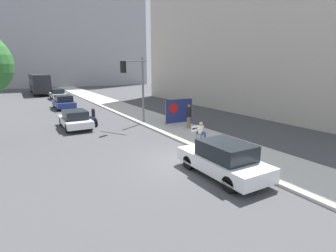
% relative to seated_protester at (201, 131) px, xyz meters
% --- Properties ---
extents(ground_plane, '(160.00, 160.00, 0.00)m').
position_rel_seated_protester_xyz_m(ground_plane, '(-2.59, -2.24, -0.78)').
color(ground_plane, '#444447').
extents(sidewalk_curb, '(3.45, 90.00, 0.12)m').
position_rel_seated_protester_xyz_m(sidewalk_curb, '(0.78, 12.76, -0.72)').
color(sidewalk_curb, beige).
rests_on(sidewalk_curb, ground_plane).
extents(building_backdrop_far, '(52.00, 12.00, 36.78)m').
position_rel_seated_protester_xyz_m(building_backdrop_far, '(-4.59, 57.59, 17.61)').
color(building_backdrop_far, '#99999E').
rests_on(building_backdrop_far, ground_plane).
extents(building_backdrop_right, '(10.00, 32.00, 22.14)m').
position_rel_seated_protester_xyz_m(building_backdrop_right, '(14.39, 9.14, 10.29)').
color(building_backdrop_right, '#BCB2A3').
rests_on(building_backdrop_right, ground_plane).
extents(seated_protester, '(0.96, 0.77, 1.22)m').
position_rel_seated_protester_xyz_m(seated_protester, '(0.00, 0.00, 0.00)').
color(seated_protester, '#474C56').
rests_on(seated_protester, sidewalk_curb).
extents(jogger_on_sidewalk, '(0.34, 0.34, 1.75)m').
position_rel_seated_protester_xyz_m(jogger_on_sidewalk, '(1.43, 3.38, 0.24)').
color(jogger_on_sidewalk, '#756651').
rests_on(jogger_on_sidewalk, sidewalk_curb).
extents(pedestrian_behind, '(0.34, 0.34, 1.73)m').
position_rel_seated_protester_xyz_m(pedestrian_behind, '(1.73, 6.02, 0.22)').
color(pedestrian_behind, '#424247').
rests_on(pedestrian_behind, sidewalk_curb).
extents(protest_banner, '(2.51, 0.06, 1.94)m').
position_rel_seated_protester_xyz_m(protest_banner, '(1.63, 5.05, 0.37)').
color(protest_banner, slate).
rests_on(protest_banner, sidewalk_curb).
extents(traffic_light_pole, '(2.35, 2.12, 5.14)m').
position_rel_seated_protester_xyz_m(traffic_light_pole, '(-1.29, 6.67, 2.81)').
color(traffic_light_pole, slate).
rests_on(traffic_light_pole, sidewalk_curb).
extents(parked_car_curbside, '(1.87, 4.23, 1.51)m').
position_rel_seated_protester_xyz_m(parked_car_curbside, '(-2.12, -4.30, -0.04)').
color(parked_car_curbside, white).
rests_on(parked_car_curbside, ground_plane).
extents(car_on_road_nearest, '(1.84, 4.16, 1.36)m').
position_rel_seated_protester_xyz_m(car_on_road_nearest, '(-5.68, 8.17, -0.10)').
color(car_on_road_nearest, white).
rests_on(car_on_road_nearest, ground_plane).
extents(car_on_road_midblock, '(1.90, 4.34, 1.48)m').
position_rel_seated_protester_xyz_m(car_on_road_midblock, '(-4.81, 18.64, -0.05)').
color(car_on_road_midblock, navy).
rests_on(car_on_road_midblock, ground_plane).
extents(car_on_road_distant, '(1.75, 4.48, 1.47)m').
position_rel_seated_protester_xyz_m(car_on_road_distant, '(-4.06, 28.41, -0.05)').
color(car_on_road_distant, white).
rests_on(car_on_road_distant, ground_plane).
extents(city_bus_on_road, '(2.53, 10.92, 3.30)m').
position_rel_seated_protester_xyz_m(city_bus_on_road, '(-5.59, 37.61, 1.11)').
color(city_bus_on_road, '#232328').
rests_on(city_bus_on_road, ground_plane).
extents(motorcycle_on_road, '(0.28, 2.07, 1.34)m').
position_rel_seated_protester_xyz_m(motorcycle_on_road, '(-4.19, 8.61, -0.22)').
color(motorcycle_on_road, navy).
rests_on(motorcycle_on_road, ground_plane).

